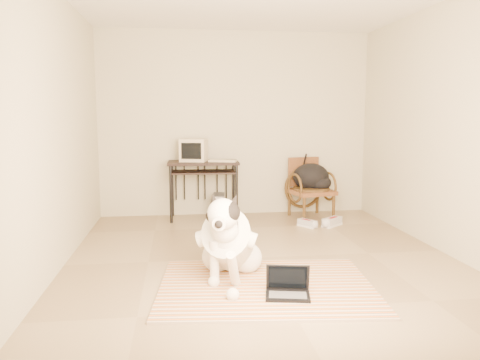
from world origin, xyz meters
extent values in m
plane|color=#8F7957|center=(0.00, 0.00, 0.00)|extent=(4.50, 4.50, 0.00)
plane|color=beige|center=(0.00, 2.25, 1.35)|extent=(4.50, 0.00, 4.50)
plane|color=beige|center=(0.00, -2.25, 1.35)|extent=(4.50, 0.00, 4.50)
plane|color=beige|center=(-2.00, 0.00, 1.35)|extent=(0.00, 4.50, 4.50)
plane|color=beige|center=(2.00, 0.00, 1.35)|extent=(0.00, 4.50, 4.50)
cube|color=#CE6526|center=(-0.16, -1.41, 0.01)|extent=(1.86, 0.46, 0.02)
cube|color=#2E7731|center=(-0.14, -1.13, 0.01)|extent=(1.86, 0.46, 0.02)
cube|color=#6F458D|center=(-0.11, -0.85, 0.01)|extent=(1.86, 0.46, 0.02)
cube|color=#C37E34|center=(-0.08, -0.57, 0.01)|extent=(1.86, 0.46, 0.02)
cube|color=#C6AE93|center=(-0.06, -0.29, 0.01)|extent=(1.86, 0.46, 0.02)
sphere|color=white|center=(-0.50, -0.38, 0.15)|extent=(0.29, 0.29, 0.29)
sphere|color=white|center=(-0.23, -0.46, 0.15)|extent=(0.29, 0.29, 0.29)
ellipsoid|color=white|center=(-0.36, -0.43, 0.17)|extent=(0.36, 0.33, 0.29)
ellipsoid|color=white|center=(-0.41, -0.60, 0.37)|extent=(0.53, 0.74, 0.63)
cylinder|color=silver|center=(-0.41, -0.59, 0.37)|extent=(0.57, 0.66, 0.58)
sphere|color=white|center=(-0.46, -0.78, 0.51)|extent=(0.25, 0.25, 0.25)
sphere|color=white|center=(-0.49, -0.87, 0.67)|extent=(0.27, 0.27, 0.27)
ellipsoid|color=black|center=(-0.45, -0.88, 0.68)|extent=(0.21, 0.23, 0.20)
cylinder|color=white|center=(-0.52, -0.99, 0.62)|extent=(0.15, 0.17, 0.11)
sphere|color=black|center=(-0.54, -1.06, 0.62)|extent=(0.07, 0.07, 0.07)
cone|color=black|center=(-0.56, -0.79, 0.77)|extent=(0.14, 0.16, 0.17)
cone|color=black|center=(-0.39, -0.84, 0.77)|extent=(0.14, 0.15, 0.17)
torus|color=silver|center=(-0.47, -0.80, 0.56)|extent=(0.26, 0.19, 0.22)
cylinder|color=white|center=(-0.55, -0.77, 0.22)|extent=(0.11, 0.14, 0.40)
cylinder|color=white|center=(-0.41, -0.93, 0.20)|extent=(0.17, 0.37, 0.41)
sphere|color=white|center=(-0.56, -0.79, 0.05)|extent=(0.10, 0.10, 0.10)
sphere|color=white|center=(-0.43, -1.12, 0.06)|extent=(0.11, 0.11, 0.11)
cone|color=black|center=(-0.31, -0.18, 0.06)|extent=(0.09, 0.40, 0.10)
cube|color=black|center=(0.02, -1.13, 0.03)|extent=(0.40, 0.32, 0.02)
cube|color=#4E4E51|center=(0.01, -1.14, 0.04)|extent=(0.33, 0.21, 0.00)
cube|color=black|center=(0.03, -1.05, 0.16)|extent=(0.37, 0.16, 0.23)
cube|color=black|center=(0.03, -1.06, 0.16)|extent=(0.32, 0.13, 0.21)
cube|color=black|center=(-0.50, 1.94, 0.81)|extent=(1.01, 0.58, 0.03)
cube|color=black|center=(-0.50, 1.89, 0.69)|extent=(0.90, 0.47, 0.02)
cylinder|color=black|center=(-0.96, 1.72, 0.40)|extent=(0.04, 0.04, 0.80)
cylinder|color=black|center=(-0.95, 2.19, 0.40)|extent=(0.04, 0.04, 0.80)
cylinder|color=black|center=(-0.06, 1.70, 0.40)|extent=(0.04, 0.04, 0.80)
cylinder|color=black|center=(-0.04, 2.16, 0.40)|extent=(0.04, 0.04, 0.80)
cube|color=beige|center=(-0.63, 1.99, 0.99)|extent=(0.43, 0.41, 0.32)
cube|color=black|center=(-0.67, 1.83, 0.99)|extent=(0.28, 0.08, 0.23)
cube|color=beige|center=(-0.23, 1.85, 0.84)|extent=(0.42, 0.25, 0.03)
cube|color=#4E4E51|center=(-0.29, 1.93, 0.18)|extent=(0.20, 0.39, 0.35)
cube|color=silver|center=(-0.31, 1.74, 0.18)|extent=(0.15, 0.03, 0.34)
cube|color=brown|center=(1.05, 1.81, 0.38)|extent=(0.67, 0.66, 0.06)
cylinder|color=#33210D|center=(1.05, 1.81, 0.42)|extent=(0.53, 0.53, 0.04)
cube|color=brown|center=(1.00, 2.06, 0.65)|extent=(0.49, 0.14, 0.43)
cylinder|color=#33210D|center=(0.87, 1.53, 0.18)|extent=(0.04, 0.04, 0.35)
cylinder|color=#33210D|center=(0.77, 1.99, 0.18)|extent=(0.04, 0.04, 0.35)
cylinder|color=#33210D|center=(1.33, 1.63, 0.18)|extent=(0.04, 0.04, 0.35)
cylinder|color=#33210D|center=(1.23, 2.09, 0.18)|extent=(0.04, 0.04, 0.35)
ellipsoid|color=black|center=(1.06, 1.89, 0.59)|extent=(0.53, 0.44, 0.39)
ellipsoid|color=black|center=(1.17, 1.80, 0.51)|extent=(0.33, 0.27, 0.23)
cube|color=white|center=(0.85, 1.26, 0.01)|extent=(0.24, 0.29, 0.03)
cube|color=#9D9CA2|center=(0.85, 1.26, 0.05)|extent=(0.23, 0.28, 0.09)
cube|color=maroon|center=(0.85, 1.26, 0.09)|extent=(0.11, 0.14, 0.02)
cube|color=white|center=(1.19, 1.26, 0.02)|extent=(0.34, 0.31, 0.03)
cube|color=#9D9CA2|center=(1.19, 1.26, 0.06)|extent=(0.33, 0.30, 0.10)
cube|color=maroon|center=(1.19, 1.26, 0.10)|extent=(0.16, 0.15, 0.02)
camera|label=1|loc=(-0.84, -4.69, 1.49)|focal=35.00mm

